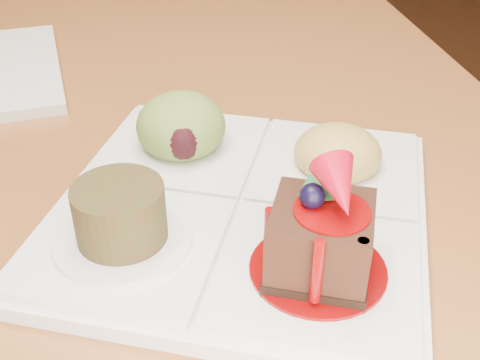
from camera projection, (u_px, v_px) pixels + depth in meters
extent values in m
cube|color=#9D5928|center=(38.00, 83.00, 0.72)|extent=(1.00, 1.80, 0.04)
cylinder|color=#9D5928|center=(265.00, 72.00, 1.67)|extent=(0.06, 0.06, 0.71)
cylinder|color=black|center=(423.00, 358.00, 1.01)|extent=(0.04, 0.04, 0.45)
cube|color=silver|center=(240.00, 211.00, 0.46)|extent=(0.36, 0.36, 0.01)
cube|color=silver|center=(317.00, 274.00, 0.39)|extent=(0.17, 0.17, 0.01)
cube|color=silver|center=(124.00, 244.00, 0.42)|extent=(0.17, 0.17, 0.01)
cube|color=silver|center=(182.00, 148.00, 0.52)|extent=(0.17, 0.17, 0.01)
cube|color=silver|center=(336.00, 166.00, 0.50)|extent=(0.17, 0.17, 0.01)
cylinder|color=#6F0404|center=(318.00, 269.00, 0.39)|extent=(0.09, 0.09, 0.00)
cube|color=black|center=(318.00, 265.00, 0.39)|extent=(0.08, 0.08, 0.01)
cube|color=black|center=(321.00, 236.00, 0.37)|extent=(0.08, 0.08, 0.04)
cylinder|color=#6F0404|center=(324.00, 209.00, 0.36)|extent=(0.05, 0.05, 0.00)
sphere|color=black|center=(312.00, 196.00, 0.36)|extent=(0.02, 0.02, 0.02)
cone|color=#A20A1C|center=(340.00, 189.00, 0.35)|extent=(0.03, 0.05, 0.04)
cube|color=#12481C|center=(324.00, 189.00, 0.37)|extent=(0.01, 0.02, 0.01)
cube|color=#12481C|center=(311.00, 188.00, 0.37)|extent=(0.02, 0.02, 0.01)
cylinder|color=#6F0404|center=(317.00, 272.00, 0.35)|extent=(0.01, 0.01, 0.04)
cylinder|color=#6F0404|center=(360.00, 267.00, 0.35)|extent=(0.01, 0.01, 0.04)
cylinder|color=#6F0404|center=(270.00, 234.00, 0.38)|extent=(0.01, 0.01, 0.04)
cylinder|color=silver|center=(123.00, 239.00, 0.41)|extent=(0.10, 0.10, 0.00)
cylinder|color=#442113|center=(120.00, 213.00, 0.40)|extent=(0.06, 0.06, 0.04)
cylinder|color=#4F3411|center=(117.00, 196.00, 0.39)|extent=(0.05, 0.05, 0.00)
ellipsoid|color=olive|center=(181.00, 126.00, 0.51)|extent=(0.08, 0.08, 0.06)
ellipsoid|color=black|center=(183.00, 141.00, 0.49)|extent=(0.04, 0.03, 0.03)
ellipsoid|color=gold|center=(338.00, 153.00, 0.49)|extent=(0.07, 0.07, 0.04)
cube|color=#BE480D|center=(354.00, 145.00, 0.50)|extent=(0.02, 0.02, 0.02)
cube|color=#457419|center=(329.00, 140.00, 0.50)|extent=(0.02, 0.02, 0.01)
cube|color=#BE480D|center=(319.00, 153.00, 0.48)|extent=(0.02, 0.02, 0.02)
cube|color=#457419|center=(350.00, 159.00, 0.48)|extent=(0.02, 0.02, 0.02)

